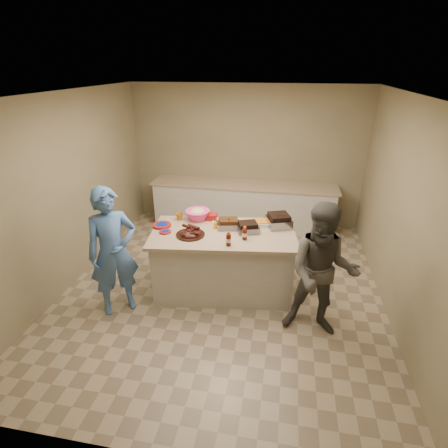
% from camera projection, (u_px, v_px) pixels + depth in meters
% --- Properties ---
extents(room, '(4.50, 5.00, 2.70)m').
position_uv_depth(room, '(223.00, 288.00, 5.17)').
color(room, gray).
rests_on(room, ground).
extents(back_counter, '(3.60, 0.64, 0.90)m').
position_uv_depth(back_counter, '(243.00, 205.00, 6.94)').
color(back_counter, beige).
rests_on(back_counter, ground).
extents(island, '(2.08, 1.27, 0.93)m').
position_uv_depth(island, '(223.00, 288.00, 5.15)').
color(island, beige).
rests_on(island, ground).
extents(rib_platter, '(0.40, 0.40, 0.16)m').
position_uv_depth(rib_platter, '(191.00, 235.00, 4.68)').
color(rib_platter, '#3D110C').
rests_on(rib_platter, island).
extents(pulled_pork_tray, '(0.33, 0.27, 0.09)m').
position_uv_depth(pulled_pork_tray, '(229.00, 228.00, 4.88)').
color(pulled_pork_tray, '#47230F').
rests_on(pulled_pork_tray, island).
extents(brisket_tray, '(0.35, 0.32, 0.09)m').
position_uv_depth(brisket_tray, '(248.00, 232.00, 4.78)').
color(brisket_tray, black).
rests_on(brisket_tray, island).
extents(roasting_pan, '(0.41, 0.41, 0.13)m').
position_uv_depth(roasting_pan, '(278.00, 226.00, 4.93)').
color(roasting_pan, gray).
rests_on(roasting_pan, island).
extents(coleslaw_bowl, '(0.40, 0.40, 0.24)m').
position_uv_depth(coleslaw_bowl, '(198.00, 219.00, 5.15)').
color(coleslaw_bowl, '#EE3F8D').
rests_on(coleslaw_bowl, island).
extents(sausage_plate, '(0.41, 0.41, 0.05)m').
position_uv_depth(sausage_plate, '(223.00, 222.00, 5.05)').
color(sausage_plate, silver).
rests_on(sausage_plate, island).
extents(mac_cheese_dish, '(0.34, 0.29, 0.08)m').
position_uv_depth(mac_cheese_dish, '(263.00, 225.00, 4.96)').
color(mac_cheese_dish, orange).
rests_on(mac_cheese_dish, island).
extents(bbq_bottle_a, '(0.07, 0.07, 0.19)m').
position_uv_depth(bbq_bottle_a, '(228.00, 245.00, 4.42)').
color(bbq_bottle_a, '#3F1006').
rests_on(bbq_bottle_a, island).
extents(bbq_bottle_b, '(0.07, 0.07, 0.19)m').
position_uv_depth(bbq_bottle_b, '(245.00, 239.00, 4.57)').
color(bbq_bottle_b, '#3F1006').
rests_on(bbq_bottle_b, island).
extents(mustard_bottle, '(0.05, 0.05, 0.13)m').
position_uv_depth(mustard_bottle, '(215.00, 228.00, 4.87)').
color(mustard_bottle, '#E5AB09').
rests_on(mustard_bottle, island).
extents(sauce_bowl, '(0.15, 0.06, 0.14)m').
position_uv_depth(sauce_bowl, '(221.00, 224.00, 4.99)').
color(sauce_bowl, silver).
rests_on(sauce_bowl, island).
extents(plate_stack_large, '(0.29, 0.29, 0.03)m').
position_uv_depth(plate_stack_large, '(162.00, 226.00, 4.93)').
color(plate_stack_large, maroon).
rests_on(plate_stack_large, island).
extents(plate_stack_small, '(0.18, 0.18, 0.02)m').
position_uv_depth(plate_stack_small, '(165.00, 232.00, 4.75)').
color(plate_stack_small, maroon).
rests_on(plate_stack_small, island).
extents(plastic_cup, '(0.12, 0.11, 0.11)m').
position_uv_depth(plastic_cup, '(180.00, 220.00, 5.14)').
color(plastic_cup, '#AA5D10').
rests_on(plastic_cup, island).
extents(basket_stack, '(0.18, 0.14, 0.09)m').
position_uv_depth(basket_stack, '(211.00, 219.00, 5.15)').
color(basket_stack, maroon).
rests_on(basket_stack, island).
extents(guest_blue, '(1.55, 1.74, 0.41)m').
position_uv_depth(guest_blue, '(122.00, 307.00, 4.76)').
color(guest_blue, '#4873B9').
rests_on(guest_blue, ground).
extents(guest_gray, '(0.93, 1.73, 0.64)m').
position_uv_depth(guest_gray, '(314.00, 329.00, 4.37)').
color(guest_gray, '#525049').
rests_on(guest_gray, ground).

